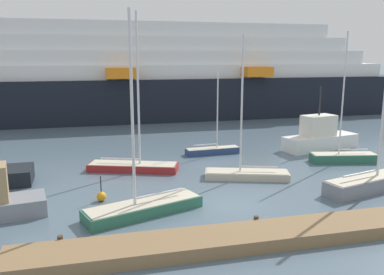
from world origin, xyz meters
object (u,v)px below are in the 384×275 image
at_px(sailboat_4, 144,205).
at_px(sailboat_5, 344,156).
at_px(sailboat_1, 371,181).
at_px(fishing_boat_1, 320,137).
at_px(cruise_ship, 49,77).
at_px(sailboat_3, 213,150).
at_px(channel_buoy_0, 101,196).
at_px(sailboat_2, 247,172).
at_px(sailboat_0, 133,164).

distance_m(sailboat_4, sailboat_5, 18.04).
height_order(sailboat_1, fishing_boat_1, sailboat_1).
bearing_deg(sailboat_5, cruise_ship, -38.13).
relative_size(sailboat_3, cruise_ship, 0.07).
height_order(fishing_boat_1, channel_buoy_0, fishing_boat_1).
xyz_separation_m(fishing_boat_1, channel_buoy_0, (-19.38, -8.79, -0.84)).
xyz_separation_m(sailboat_2, sailboat_3, (-0.26, 7.21, -0.05)).
bearing_deg(sailboat_4, sailboat_1, 162.22).
bearing_deg(fishing_boat_1, sailboat_2, 22.25).
distance_m(sailboat_0, fishing_boat_1, 17.22).
bearing_deg(cruise_ship, sailboat_4, -77.90).
distance_m(sailboat_1, sailboat_4, 14.32).
relative_size(sailboat_2, sailboat_5, 0.96).
bearing_deg(sailboat_5, sailboat_2, 24.73).
bearing_deg(cruise_ship, sailboat_3, -57.38).
relative_size(sailboat_0, sailboat_5, 1.12).
distance_m(sailboat_1, sailboat_3, 13.33).
xyz_separation_m(sailboat_1, sailboat_2, (-6.65, 4.19, -0.17)).
bearing_deg(sailboat_0, cruise_ship, 126.09).
relative_size(fishing_boat_1, channel_buoy_0, 4.98).
bearing_deg(channel_buoy_0, fishing_boat_1, 24.40).
xyz_separation_m(sailboat_5, cruise_ship, (-24.53, 28.45, 5.08)).
bearing_deg(sailboat_0, sailboat_2, -7.37).
height_order(sailboat_2, channel_buoy_0, sailboat_2).
bearing_deg(sailboat_2, sailboat_4, 48.82).
xyz_separation_m(sailboat_2, fishing_boat_1, (9.57, 6.62, 0.70)).
bearing_deg(channel_buoy_0, sailboat_4, -49.11).
distance_m(sailboat_0, sailboat_1, 16.12).
height_order(fishing_boat_1, cruise_ship, cruise_ship).
relative_size(fishing_boat_1, cruise_ship, 0.08).
height_order(sailboat_5, cruise_ship, cruise_ship).
height_order(sailboat_5, channel_buoy_0, sailboat_5).
bearing_deg(sailboat_3, sailboat_1, -62.37).
relative_size(sailboat_1, fishing_boat_1, 1.43).
height_order(sailboat_1, sailboat_3, sailboat_1).
height_order(sailboat_2, sailboat_5, sailboat_5).
distance_m(sailboat_0, cruise_ship, 28.56).
bearing_deg(fishing_boat_1, channel_buoy_0, 11.97).
bearing_deg(sailboat_5, channel_buoy_0, 24.13).
relative_size(sailboat_1, cruise_ship, 0.11).
bearing_deg(sailboat_4, sailboat_0, -111.45).
bearing_deg(cruise_ship, sailboat_0, -73.66).
bearing_deg(cruise_ship, sailboat_1, -57.96).
bearing_deg(channel_buoy_0, sailboat_0, 67.70).
height_order(sailboat_2, fishing_boat_1, sailboat_2).
xyz_separation_m(sailboat_0, sailboat_2, (7.39, -3.72, -0.08)).
relative_size(sailboat_2, fishing_boat_1, 1.29).
bearing_deg(sailboat_2, fishing_boat_1, -127.75).
distance_m(sailboat_0, sailboat_4, 8.38).
distance_m(sailboat_2, channel_buoy_0, 10.05).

